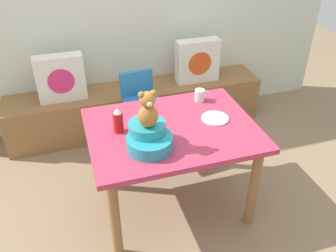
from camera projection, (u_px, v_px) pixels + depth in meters
name	position (u px, v px, depth m)	size (l,w,h in m)	color
ground_plane	(172.00, 203.00, 2.95)	(8.00, 8.00, 0.00)	#8C7256
window_bench	(137.00, 107.00, 3.78)	(2.60, 0.44, 0.46)	olive
pillow_floral_left	(61.00, 78.00, 3.34)	(0.44, 0.15, 0.44)	white
pillow_floral_right	(197.00, 61.00, 3.67)	(0.44, 0.15, 0.44)	white
book_stack	(139.00, 85.00, 3.65)	(0.20, 0.14, 0.05)	slate
dining_table	(172.00, 140.00, 2.60)	(1.19, 0.90, 0.74)	#B73351
highchair	(141.00, 104.00, 3.26)	(0.34, 0.47, 0.79)	#2672B2
infant_seat_teal	(149.00, 138.00, 2.32)	(0.30, 0.33, 0.16)	teal
teddy_bear	(148.00, 110.00, 2.20)	(0.13, 0.12, 0.25)	#A96F2F
ketchup_bottle	(118.00, 121.00, 2.45)	(0.07, 0.07, 0.18)	red
coffee_mug	(200.00, 95.00, 2.84)	(0.12, 0.08, 0.09)	silver
dinner_plate_near	(215.00, 118.00, 2.63)	(0.20, 0.20, 0.01)	white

